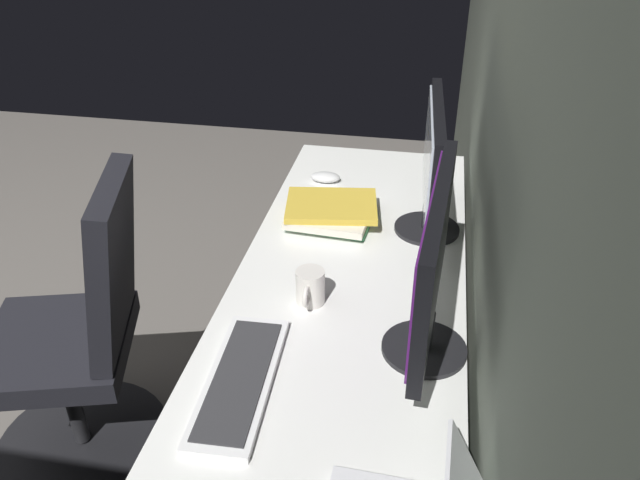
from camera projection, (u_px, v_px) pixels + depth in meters
The scene contains 9 objects.
wall_back at pixel (530, 85), 1.38m from camera, with size 5.31×0.10×2.60m, color slate.
desk at pixel (339, 337), 1.64m from camera, with size 2.13×0.63×0.73m.
monitor_primary at pixel (432, 162), 1.85m from camera, with size 0.55×0.20×0.40m.
monitor_secondary at pixel (432, 264), 1.37m from camera, with size 0.56×0.20×0.42m.
keyboard_main at pixel (240, 380), 1.39m from camera, with size 0.43×0.16×0.02m.
mouse_spare at pixel (325, 177), 2.25m from camera, with size 0.06×0.10×0.03m, color silver.
book_stack_near at pixel (331, 213), 2.00m from camera, with size 0.27×0.31×0.06m.
coffee_mug at pixel (310, 287), 1.63m from camera, with size 0.12×0.08×0.09m.
office_chair at pixel (83, 346), 1.92m from camera, with size 0.56×0.60×0.97m.
Camera 1 is at (1.41, 2.04, 1.73)m, focal length 35.68 mm.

